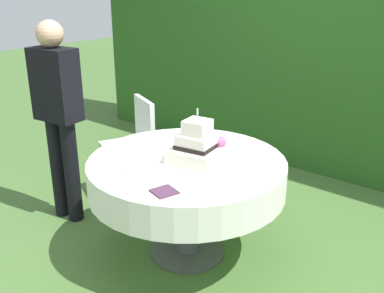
% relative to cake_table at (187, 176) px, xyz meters
% --- Properties ---
extents(ground_plane, '(20.00, 20.00, 0.00)m').
position_rel_cake_table_xyz_m(ground_plane, '(0.00, 0.00, -0.61)').
color(ground_plane, '#476B33').
extents(foliage_hedge, '(5.74, 0.66, 2.81)m').
position_rel_cake_table_xyz_m(foliage_hedge, '(0.00, 2.23, 0.79)').
color(foliage_hedge, '#28561E').
rests_on(foliage_hedge, ground_plane).
extents(cake_table, '(1.34, 1.34, 0.73)m').
position_rel_cake_table_xyz_m(cake_table, '(0.00, 0.00, 0.00)').
color(cake_table, '#4C4C51').
rests_on(cake_table, ground_plane).
extents(wedding_cake, '(0.36, 0.36, 0.37)m').
position_rel_cake_table_xyz_m(wedding_cake, '(0.07, 0.03, 0.22)').
color(wedding_cake, silver).
rests_on(wedding_cake, cake_table).
extents(serving_plate_near, '(0.14, 0.14, 0.01)m').
position_rel_cake_table_xyz_m(serving_plate_near, '(-0.11, -0.36, 0.12)').
color(serving_plate_near, white).
rests_on(serving_plate_near, cake_table).
extents(serving_plate_far, '(0.11, 0.11, 0.01)m').
position_rel_cake_table_xyz_m(serving_plate_far, '(-0.05, 0.36, 0.12)').
color(serving_plate_far, white).
rests_on(serving_plate_far, cake_table).
extents(napkin_stack, '(0.16, 0.16, 0.01)m').
position_rel_cake_table_xyz_m(napkin_stack, '(0.21, -0.46, 0.12)').
color(napkin_stack, '#4C2D47').
rests_on(napkin_stack, cake_table).
extents(garden_chair, '(0.53, 0.53, 0.89)m').
position_rel_cake_table_xyz_m(garden_chair, '(-0.98, 0.44, -0.07)').
color(garden_chair, white).
rests_on(garden_chair, ground_plane).
extents(standing_person, '(0.38, 0.24, 1.60)m').
position_rel_cake_table_xyz_m(standing_person, '(-1.10, -0.22, 0.32)').
color(standing_person, black).
rests_on(standing_person, ground_plane).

